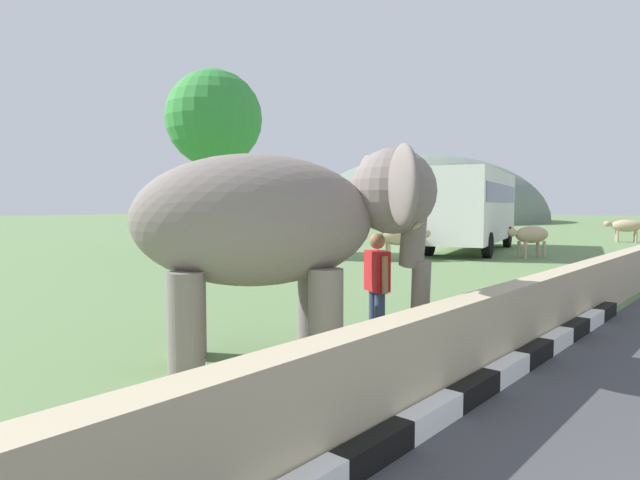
{
  "coord_description": "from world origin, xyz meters",
  "views": [
    {
      "loc": [
        -3.29,
        1.23,
        2.06
      ],
      "look_at": [
        1.96,
        5.77,
        1.6
      ],
      "focal_mm": 30.08,
      "sensor_mm": 36.0,
      "label": 1
    }
  ],
  "objects_px": {
    "cow_near": "(531,235)",
    "cow_far": "(626,226)",
    "elephant": "(283,223)",
    "cow_mid": "(402,237)",
    "person_handler": "(377,284)",
    "bus_white": "(472,204)"
  },
  "relations": [
    {
      "from": "elephant",
      "to": "cow_near",
      "type": "relative_size",
      "value": 2.12
    },
    {
      "from": "bus_white",
      "to": "cow_near",
      "type": "bearing_deg",
      "value": -112.65
    },
    {
      "from": "person_handler",
      "to": "cow_near",
      "type": "distance_m",
      "value": 14.99
    },
    {
      "from": "elephant",
      "to": "cow_near",
      "type": "distance_m",
      "value": 16.28
    },
    {
      "from": "elephant",
      "to": "cow_mid",
      "type": "height_order",
      "value": "elephant"
    },
    {
      "from": "cow_near",
      "to": "bus_white",
      "type": "bearing_deg",
      "value": 67.35
    },
    {
      "from": "bus_white",
      "to": "cow_far",
      "type": "bearing_deg",
      "value": -19.73
    },
    {
      "from": "cow_near",
      "to": "cow_far",
      "type": "bearing_deg",
      "value": -4.04
    },
    {
      "from": "person_handler",
      "to": "cow_mid",
      "type": "distance_m",
      "value": 12.1
    },
    {
      "from": "cow_near",
      "to": "cow_far",
      "type": "height_order",
      "value": "same"
    },
    {
      "from": "elephant",
      "to": "bus_white",
      "type": "xyz_separation_m",
      "value": [
        17.33,
        5.48,
        0.26
      ]
    },
    {
      "from": "person_handler",
      "to": "cow_near",
      "type": "relative_size",
      "value": 0.9
    },
    {
      "from": "bus_white",
      "to": "elephant",
      "type": "bearing_deg",
      "value": -162.44
    },
    {
      "from": "bus_white",
      "to": "cow_near",
      "type": "xyz_separation_m",
      "value": [
        -1.26,
        -3.03,
        -1.21
      ]
    },
    {
      "from": "elephant",
      "to": "person_handler",
      "type": "bearing_deg",
      "value": -21.36
    },
    {
      "from": "cow_far",
      "to": "cow_mid",
      "type": "bearing_deg",
      "value": 166.19
    },
    {
      "from": "person_handler",
      "to": "bus_white",
      "type": "distance_m",
      "value": 17.09
    },
    {
      "from": "elephant",
      "to": "bus_white",
      "type": "bearing_deg",
      "value": 17.56
    },
    {
      "from": "bus_white",
      "to": "person_handler",
      "type": "bearing_deg",
      "value": -159.32
    },
    {
      "from": "elephant",
      "to": "bus_white",
      "type": "height_order",
      "value": "bus_white"
    },
    {
      "from": "elephant",
      "to": "bus_white",
      "type": "relative_size",
      "value": 0.42
    },
    {
      "from": "elephant",
      "to": "cow_far",
      "type": "xyz_separation_m",
      "value": [
        28.15,
        1.6,
        -0.95
      ]
    }
  ]
}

